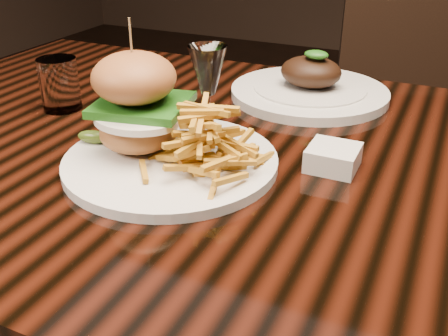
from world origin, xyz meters
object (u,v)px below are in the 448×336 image
at_px(wine_glass, 208,74).
at_px(far_dish, 310,88).
at_px(chair_far, 415,109).
at_px(dining_table, 276,198).
at_px(burger_plate, 168,129).

relative_size(wine_glass, far_dish, 0.52).
bearing_deg(chair_far, wine_glass, -121.88).
bearing_deg(dining_table, far_dish, 96.82).
bearing_deg(dining_table, wine_glass, -175.16).
bearing_deg(wine_glass, far_dish, 74.23).
bearing_deg(burger_plate, dining_table, 37.06).
relative_size(far_dish, chair_far, 0.33).
bearing_deg(far_dish, chair_far, 74.90).
relative_size(dining_table, far_dish, 5.16).
bearing_deg(burger_plate, wine_glass, 77.83).
distance_m(burger_plate, chair_far, 1.06).
bearing_deg(chair_far, far_dish, -121.66).
distance_m(dining_table, far_dish, 0.30).
bearing_deg(far_dish, dining_table, -83.18).
distance_m(burger_plate, wine_glass, 0.11).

